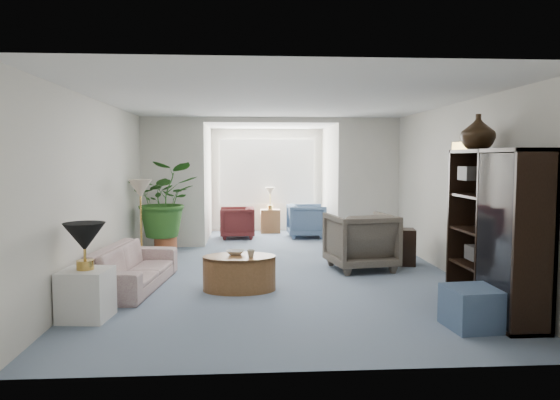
{
  "coord_description": "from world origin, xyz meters",
  "views": [
    {
      "loc": [
        -0.51,
        -7.06,
        1.72
      ],
      "look_at": [
        0.0,
        0.6,
        1.1
      ],
      "focal_mm": 33.44,
      "sensor_mm": 36.0,
      "label": 1
    }
  ],
  "objects": [
    {
      "name": "floor",
      "position": [
        0.0,
        0.0,
        0.0
      ],
      "size": [
        6.0,
        6.0,
        0.0
      ],
      "primitive_type": "plane",
      "color": "gray",
      "rests_on": "ground"
    },
    {
      "name": "sunroom_floor",
      "position": [
        0.0,
        4.1,
        0.0
      ],
      "size": [
        2.6,
        2.6,
        0.0
      ],
      "primitive_type": "plane",
      "color": "gray",
      "rests_on": "ground"
    },
    {
      "name": "back_pier_left",
      "position": [
        -1.9,
        3.0,
        1.25
      ],
      "size": [
        1.2,
        0.12,
        2.5
      ],
      "primitive_type": "cube",
      "color": "silver",
      "rests_on": "ground"
    },
    {
      "name": "back_pier_right",
      "position": [
        1.9,
        3.0,
        1.25
      ],
      "size": [
        1.2,
        0.12,
        2.5
      ],
      "primitive_type": "cube",
      "color": "silver",
      "rests_on": "ground"
    },
    {
      "name": "back_header",
      "position": [
        0.0,
        3.0,
        2.45
      ],
      "size": [
        2.6,
        0.12,
        0.1
      ],
      "primitive_type": "cube",
      "color": "silver",
      "rests_on": "back_pier_left"
    },
    {
      "name": "window_pane",
      "position": [
        0.0,
        5.18,
        1.4
      ],
      "size": [
        2.2,
        0.02,
        1.5
      ],
      "primitive_type": "cube",
      "color": "white"
    },
    {
      "name": "window_blinds",
      "position": [
        0.0,
        5.15,
        1.4
      ],
      "size": [
        2.2,
        0.02,
        1.5
      ],
      "primitive_type": "cube",
      "color": "white"
    },
    {
      "name": "framed_picture",
      "position": [
        2.46,
        -0.1,
        1.7
      ],
      "size": [
        0.04,
        0.5,
        0.4
      ],
      "primitive_type": "cube",
      "color": "beige"
    },
    {
      "name": "sofa",
      "position": [
        -2.01,
        -0.12,
        0.28
      ],
      "size": [
        0.95,
        1.98,
        0.56
      ],
      "primitive_type": "imported",
      "rotation": [
        0.0,
        0.0,
        1.46
      ],
      "color": "beige",
      "rests_on": "ground"
    },
    {
      "name": "end_table",
      "position": [
        -2.21,
        -1.47,
        0.27
      ],
      "size": [
        0.54,
        0.54,
        0.54
      ],
      "primitive_type": "cube",
      "rotation": [
        0.0,
        0.0,
        -0.11
      ],
      "color": "white",
      "rests_on": "ground"
    },
    {
      "name": "table_lamp",
      "position": [
        -2.21,
        -1.47,
        0.89
      ],
      "size": [
        0.44,
        0.44,
        0.3
      ],
      "primitive_type": "cone",
      "color": "black",
      "rests_on": "end_table"
    },
    {
      "name": "floor_lamp",
      "position": [
        -2.12,
        1.04,
        1.25
      ],
      "size": [
        0.36,
        0.36,
        0.28
      ],
      "primitive_type": "cone",
      "color": "beige",
      "rests_on": "ground"
    },
    {
      "name": "coffee_table",
      "position": [
        -0.59,
        -0.35,
        0.23
      ],
      "size": [
        1.17,
        1.17,
        0.45
      ],
      "primitive_type": "cylinder",
      "rotation": [
        0.0,
        0.0,
        -0.27
      ],
      "color": "brown",
      "rests_on": "ground"
    },
    {
      "name": "coffee_bowl",
      "position": [
        -0.64,
        -0.25,
        0.48
      ],
      "size": [
        0.29,
        0.29,
        0.06
      ],
      "primitive_type": "imported",
      "rotation": [
        0.0,
        0.0,
        -0.27
      ],
      "color": "silver",
      "rests_on": "coffee_table"
    },
    {
      "name": "coffee_cup",
      "position": [
        -0.44,
        -0.45,
        0.5
      ],
      "size": [
        0.13,
        0.13,
        0.1
      ],
      "primitive_type": "imported",
      "rotation": [
        0.0,
        0.0,
        -0.27
      ],
      "color": "beige",
      "rests_on": "coffee_table"
    },
    {
      "name": "wingback_chair",
      "position": [
        1.26,
        0.82,
        0.44
      ],
      "size": [
        1.09,
        1.11,
        0.88
      ],
      "primitive_type": "imported",
      "rotation": [
        0.0,
        0.0,
        3.31
      ],
      "color": "#645B4F",
      "rests_on": "ground"
    },
    {
      "name": "side_table_dark",
      "position": [
        1.96,
        1.12,
        0.29
      ],
      "size": [
        0.54,
        0.47,
        0.58
      ],
      "primitive_type": "cube",
      "rotation": [
        0.0,
        0.0,
        -0.18
      ],
      "color": "black",
      "rests_on": "ground"
    },
    {
      "name": "entertainment_cabinet",
      "position": [
        2.23,
        -1.55,
        0.91
      ],
      "size": [
        0.44,
        1.64,
        1.82
      ],
      "primitive_type": "cube",
      "color": "black",
      "rests_on": "ground"
    },
    {
      "name": "cabinet_urn",
      "position": [
        2.23,
        -1.05,
        2.03
      ],
      "size": [
        0.4,
        0.4,
        0.42
      ],
      "primitive_type": "imported",
      "color": "black",
      "rests_on": "entertainment_cabinet"
    },
    {
      "name": "ottoman",
      "position": [
        1.79,
        -2.04,
        0.21
      ],
      "size": [
        0.57,
        0.57,
        0.42
      ],
      "primitive_type": "cube",
      "rotation": [
        0.0,
        0.0,
        0.1
      ],
      "color": "slate",
      "rests_on": "ground"
    },
    {
      "name": "plant_pot",
      "position": [
        -1.93,
        2.24,
        0.16
      ],
      "size": [
        0.4,
        0.4,
        0.32
      ],
      "primitive_type": "cylinder",
      "color": "#A85430",
      "rests_on": "ground"
    },
    {
      "name": "house_plant",
      "position": [
        -1.93,
        2.24,
        0.99
      ],
      "size": [
        1.21,
        1.05,
        1.34
      ],
      "primitive_type": "imported",
      "color": "#2D6221",
      "rests_on": "plant_pot"
    },
    {
      "name": "sunroom_chair_blue",
      "position": [
        0.8,
        4.09,
        0.36
      ],
      "size": [
        0.81,
        0.79,
        0.72
      ],
      "primitive_type": "imported",
      "rotation": [
        0.0,
        0.0,
        1.59
      ],
      "color": "slate",
      "rests_on": "ground"
    },
    {
      "name": "sunroom_chair_maroon",
      "position": [
        -0.7,
        4.09,
        0.34
      ],
      "size": [
        0.75,
        0.73,
        0.67
      ],
      "primitive_type": "imported",
      "rotation": [
        0.0,
        0.0,
        -1.55
      ],
      "color": "#571E21",
      "rests_on": "ground"
    },
    {
      "name": "sunroom_table",
      "position": [
        0.05,
        4.84,
        0.27
      ],
      "size": [
        0.45,
        0.35,
        0.54
      ],
      "primitive_type": "cube",
      "rotation": [
        0.0,
        0.0,
        0.02
      ],
      "color": "brown",
      "rests_on": "ground"
    },
    {
      "name": "shelf_clutter",
      "position": [
        2.18,
        -1.48,
        0.94
      ],
      "size": [
        0.3,
        1.17,
        1.06
      ],
      "color": "#322F2E",
      "rests_on": "entertainment_cabinet"
    }
  ]
}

